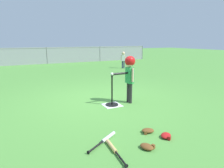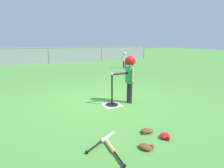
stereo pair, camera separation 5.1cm
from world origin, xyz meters
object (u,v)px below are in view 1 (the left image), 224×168
batting_tee (112,100)px  fielder_near_left (123,58)px  glove_by_plate (148,131)px  batter_child (130,70)px  glove_near_bats (166,136)px  glove_tossed_aside (147,147)px  spare_bat_silver (106,139)px  baseball_on_tee (112,74)px  spare_bat_wood (113,149)px

batting_tee → fielder_near_left: (3.57, 5.75, 0.50)m
fielder_near_left → glove_by_plate: bearing=-116.3°
batter_child → glove_near_bats: bearing=-102.6°
batter_child → glove_tossed_aside: 2.42m
glove_near_bats → spare_bat_silver: bearing=159.6°
batter_child → fielder_near_left: batter_child is taller
spare_bat_silver → glove_tossed_aside: size_ratio=2.48×
batter_child → glove_by_plate: bearing=-110.0°
batting_tee → baseball_on_tee: (-0.00, 0.00, 0.67)m
fielder_near_left → spare_bat_silver: 8.59m
spare_bat_silver → glove_by_plate: bearing=-4.9°
spare_bat_silver → glove_by_plate: glove_by_plate is taller
spare_bat_wood → batting_tee: bearing=64.3°
glove_by_plate → fielder_near_left: bearing=63.7°
fielder_near_left → glove_tossed_aside: (-3.99, -7.83, -0.59)m
spare_bat_silver → glove_near_bats: bearing=-20.4°
fielder_near_left → spare_bat_silver: fielder_near_left is taller
batting_tee → glove_near_bats: bearing=-87.9°
batter_child → spare_bat_silver: 2.26m
baseball_on_tee → batter_child: bearing=-0.1°
fielder_near_left → glove_near_bats: bearing=-114.5°
batter_child → glove_tossed_aside: (-0.93, -2.07, -0.84)m
baseball_on_tee → batting_tee: bearing=-82.9°
baseball_on_tee → glove_near_bats: 2.07m
spare_bat_silver → spare_bat_wood: 0.32m
fielder_near_left → spare_bat_silver: size_ratio=1.51×
glove_by_plate → glove_tossed_aside: same height
spare_bat_silver → glove_by_plate: size_ratio=2.48×
baseball_on_tee → glove_tossed_aside: baseball_on_tee is taller
glove_near_bats → glove_tossed_aside: (-0.50, -0.15, 0.00)m
glove_near_bats → fielder_near_left: bearing=65.5°
spare_bat_wood → glove_by_plate: glove_by_plate is taller
fielder_near_left → spare_bat_silver: (-4.45, -7.33, -0.59)m
batter_child → glove_near_bats: size_ratio=4.51×
batting_tee → spare_bat_wood: 2.10m
spare_bat_wood → glove_by_plate: (0.81, 0.25, 0.01)m
glove_tossed_aside → spare_bat_wood: bearing=158.8°
spare_bat_wood → glove_by_plate: size_ratio=2.70×
fielder_near_left → glove_by_plate: (-3.66, -7.39, -0.59)m
fielder_near_left → batting_tee: bearing=-121.8°
batting_tee → glove_tossed_aside: size_ratio=2.94×
baseball_on_tee → fielder_near_left: bearing=58.2°
batter_child → glove_tossed_aside: bearing=-114.2°
spare_bat_wood → glove_near_bats: bearing=-2.3°
spare_bat_silver → glove_tossed_aside: (0.46, -0.50, 0.01)m
spare_bat_wood → batter_child: bearing=53.2°
batting_tee → glove_near_bats: (0.07, -1.93, -0.09)m
batting_tee → glove_by_plate: (-0.10, -1.64, -0.09)m
batting_tee → glove_tossed_aside: 2.12m
batting_tee → glove_near_bats: batting_tee is taller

